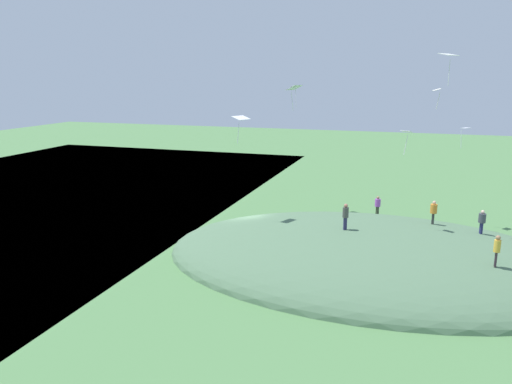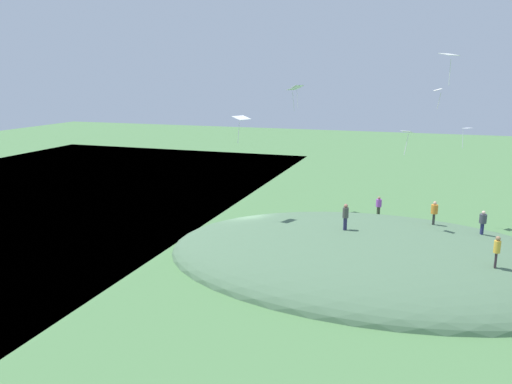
% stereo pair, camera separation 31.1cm
% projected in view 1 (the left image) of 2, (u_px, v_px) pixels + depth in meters
% --- Properties ---
extents(ground_plane, '(160.00, 160.00, 0.00)m').
position_uv_depth(ground_plane, '(248.00, 233.00, 39.46)').
color(ground_plane, '#4C7A46').
extents(grass_hill, '(28.35, 18.53, 4.54)m').
position_uv_depth(grass_hill, '(372.00, 262.00, 33.34)').
color(grass_hill, '#4F7050').
rests_on(grass_hill, ground_plane).
extents(person_with_child, '(0.55, 0.55, 1.78)m').
position_uv_depth(person_with_child, '(346.00, 213.00, 32.67)').
color(person_with_child, '#28274C').
rests_on(person_with_child, grass_hill).
extents(person_watching_kites, '(0.54, 0.54, 1.68)m').
position_uv_depth(person_watching_kites, '(434.00, 210.00, 34.77)').
color(person_watching_kites, '#2E2F2D').
rests_on(person_watching_kites, grass_hill).
extents(person_near_shore, '(0.36, 0.36, 1.84)m').
position_uv_depth(person_near_shore, '(497.00, 247.00, 27.45)').
color(person_near_shore, '#3A2A32').
rests_on(person_near_shore, grass_hill).
extents(person_walking_path, '(0.64, 0.64, 1.63)m').
position_uv_depth(person_walking_path, '(378.00, 204.00, 40.76)').
color(person_walking_path, '#323A28').
rests_on(person_walking_path, grass_hill).
extents(person_on_hilltop, '(0.58, 0.58, 1.63)m').
position_uv_depth(person_on_hilltop, '(482.00, 219.00, 33.06)').
color(person_on_hilltop, navy).
rests_on(person_on_hilltop, grass_hill).
extents(kite_0, '(0.87, 0.90, 1.66)m').
position_uv_depth(kite_0, '(465.00, 130.00, 39.64)').
color(kite_0, silver).
extents(kite_1, '(0.83, 0.73, 1.60)m').
position_uv_depth(kite_1, '(407.00, 133.00, 32.33)').
color(kite_1, white).
extents(kite_3, '(1.11, 1.17, 2.02)m').
position_uv_depth(kite_3, '(296.00, 88.00, 44.04)').
color(kite_3, white).
extents(kite_4, '(1.23, 1.43, 1.91)m').
position_uv_depth(kite_4, '(241.00, 119.00, 34.83)').
color(kite_4, white).
extents(kite_5, '(0.63, 0.83, 1.42)m').
position_uv_depth(kite_5, '(437.00, 91.00, 34.74)').
color(kite_5, white).
extents(kite_6, '(1.03, 1.14, 1.90)m').
position_uv_depth(kite_6, '(292.00, 90.00, 41.03)').
color(kite_6, silver).
extents(kite_8, '(1.37, 1.45, 2.03)m').
position_uv_depth(kite_8, '(449.00, 56.00, 31.51)').
color(kite_8, silver).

